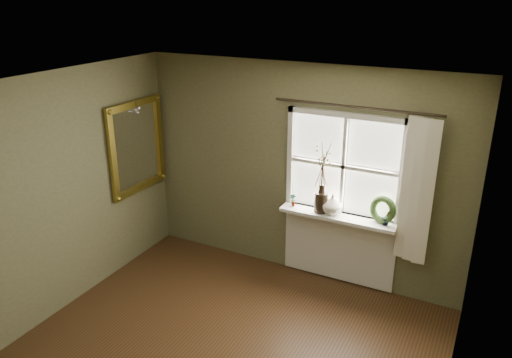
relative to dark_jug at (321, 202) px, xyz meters
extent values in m
plane|color=silver|center=(-0.34, -2.12, 1.56)|extent=(4.50, 4.50, 0.00)
cube|color=brown|center=(-0.34, 0.18, 0.26)|extent=(4.00, 0.10, 2.60)
cube|color=brown|center=(-2.39, -2.12, 0.26)|extent=(0.10, 4.50, 2.60)
cube|color=brown|center=(1.71, -2.12, 0.26)|extent=(0.10, 4.50, 2.60)
cube|color=silver|center=(0.21, 0.10, -0.15)|extent=(1.36, 0.06, 0.06)
cube|color=silver|center=(0.21, 0.10, 1.03)|extent=(1.36, 0.06, 0.06)
cube|color=silver|center=(-0.44, 0.10, 0.44)|extent=(0.06, 0.06, 1.24)
cube|color=silver|center=(0.86, 0.10, 0.44)|extent=(0.06, 0.06, 1.24)
cube|color=silver|center=(0.21, 0.10, 0.44)|extent=(1.24, 0.05, 0.04)
cube|color=silver|center=(0.21, 0.10, 0.44)|extent=(0.04, 0.05, 1.12)
cube|color=white|center=(-0.12, 0.12, 0.73)|extent=(0.59, 0.01, 0.53)
cube|color=white|center=(0.53, 0.12, 0.73)|extent=(0.59, 0.01, 0.53)
cube|color=white|center=(-0.12, 0.12, 0.14)|extent=(0.59, 0.01, 0.53)
cube|color=white|center=(0.53, 0.12, 0.14)|extent=(0.59, 0.01, 0.53)
cube|color=silver|center=(0.21, 0.00, -0.14)|extent=(1.36, 0.26, 0.04)
cube|color=silver|center=(0.21, 0.11, -0.58)|extent=(1.36, 0.04, 0.88)
cylinder|color=black|center=(0.00, 0.00, 0.00)|extent=(0.19, 0.19, 0.24)
imported|color=silver|center=(0.14, 0.00, 0.00)|extent=(0.25, 0.25, 0.24)
torus|color=#304A21|center=(0.70, 0.04, 0.00)|extent=(0.34, 0.23, 0.33)
imported|color=#304A21|center=(-0.35, 0.00, -0.04)|extent=(0.09, 0.06, 0.15)
imported|color=#304A21|center=(0.76, 0.00, -0.03)|extent=(0.12, 0.11, 0.18)
cube|color=beige|center=(1.05, 0.01, 0.32)|extent=(0.36, 0.12, 1.59)
cylinder|color=black|center=(0.31, 0.05, 1.14)|extent=(1.84, 0.03, 0.03)
cube|color=white|center=(-2.31, -0.42, 0.46)|extent=(0.02, 0.81, 0.99)
cube|color=olive|center=(-2.30, -0.42, 1.00)|extent=(0.05, 0.97, 0.08)
cube|color=olive|center=(-2.30, -0.42, -0.08)|extent=(0.05, 0.97, 0.08)
cube|color=olive|center=(-2.30, -0.86, 0.46)|extent=(0.05, 0.08, 0.99)
cube|color=olive|center=(-2.30, 0.02, 0.46)|extent=(0.05, 0.08, 0.99)
sphere|color=silver|center=(-2.25, -0.45, 0.94)|extent=(0.04, 0.04, 0.04)
sphere|color=silver|center=(-2.25, -0.42, 0.90)|extent=(0.04, 0.04, 0.04)
sphere|color=silver|center=(-2.25, -0.39, 0.95)|extent=(0.04, 0.04, 0.04)
camera|label=1|loc=(1.73, -5.05, 2.32)|focal=35.00mm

